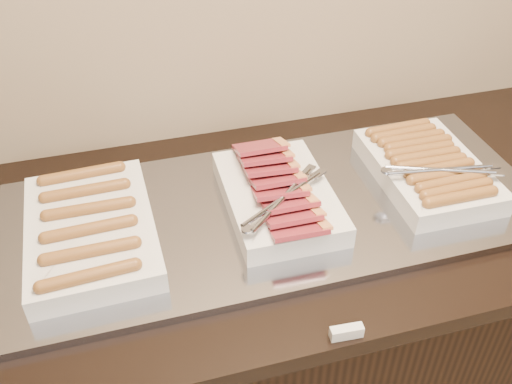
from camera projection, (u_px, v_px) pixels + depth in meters
counter at (266, 338)px, 1.56m from camera, size 2.06×0.76×0.90m
warming_tray at (276, 209)px, 1.28m from camera, size 1.20×0.50×0.02m
dish_left at (91, 229)px, 1.17m from camera, size 0.26×0.39×0.07m
dish_center at (278, 195)px, 1.25m from camera, size 0.25×0.36×0.09m
dish_right at (428, 168)px, 1.33m from camera, size 0.27×0.35×0.08m
label_holder at (347, 332)px, 1.01m from camera, size 0.06×0.02×0.02m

